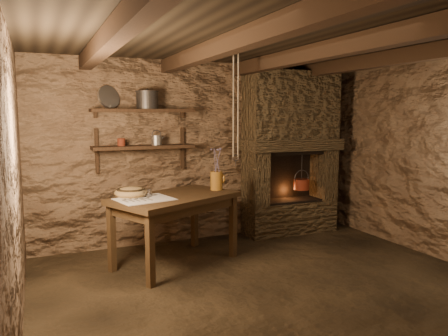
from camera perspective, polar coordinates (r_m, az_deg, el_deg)
name	(u,v)px	position (r m, az deg, el deg)	size (l,w,h in m)	color
floor	(276,290)	(4.45, 6.81, -15.54)	(4.50, 4.50, 0.00)	black
back_wall	(203,152)	(5.94, -2.80, 2.15)	(4.50, 0.04, 2.40)	#4D3524
left_wall	(14,183)	(3.58, -25.77, -1.79)	(0.04, 4.00, 2.40)	#4D3524
right_wall	(448,159)	(5.63, 27.20, 1.11)	(0.04, 4.00, 2.40)	#4D3524
ceiling	(280,37)	(4.17, 7.31, 16.57)	(4.50, 4.00, 0.04)	black
beam_far_left	(112,36)	(3.64, -14.38, 16.39)	(0.14, 3.95, 0.16)	black
beam_mid_left	(230,44)	(3.93, 0.76, 15.89)	(0.14, 3.95, 0.16)	black
beam_mid_right	(325,51)	(4.43, 13.04, 14.71)	(0.14, 3.95, 0.16)	black
beam_far_right	(404,56)	(5.08, 22.40, 13.35)	(0.14, 3.95, 0.16)	black
shelf_lower	(143,147)	(5.54, -10.48, 2.72)	(1.25, 0.30, 0.04)	black
shelf_upper	(143,111)	(5.52, -10.58, 7.38)	(1.25, 0.30, 0.04)	black
hearth	(290,148)	(6.29, 8.68, 2.59)	(1.43, 0.51, 2.30)	#392C1C
work_table	(175,227)	(5.04, -6.38, -7.69)	(1.60, 1.31, 0.80)	black
linen_cloth	(145,199)	(4.76, -10.34, -4.03)	(0.56, 0.46, 0.01)	silver
pewter_cutlery_row	(145,199)	(4.74, -10.29, -3.95)	(0.47, 0.18, 0.01)	gray
drinking_glasses	(144,194)	(4.86, -10.44, -3.32)	(0.18, 0.05, 0.07)	white
stoneware_jug	(217,172)	(5.25, -0.96, -0.50)	(0.18, 0.18, 0.51)	#925D1C
wooden_bowl	(131,193)	(4.96, -12.05, -3.17)	(0.37, 0.37, 0.13)	olive
iron_stockpot	(147,101)	(5.54, -10.00, 8.65)	(0.27, 0.27, 0.20)	#2C2927
tin_pan	(109,97)	(5.55, -14.84, 8.95)	(0.29, 0.29, 0.04)	#A5A59F
small_kettle	(157,140)	(5.57, -8.81, 3.62)	(0.18, 0.13, 0.19)	#A5A59F
rusty_tin	(121,142)	(5.48, -13.27, 3.30)	(0.09, 0.09, 0.09)	#581D11
red_pot	(301,184)	(6.40, 10.08, -2.03)	(0.26, 0.26, 0.54)	maroon
hanging_ropes	(236,106)	(5.07, 1.54, 8.11)	(0.08, 0.08, 1.20)	#C3AE89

